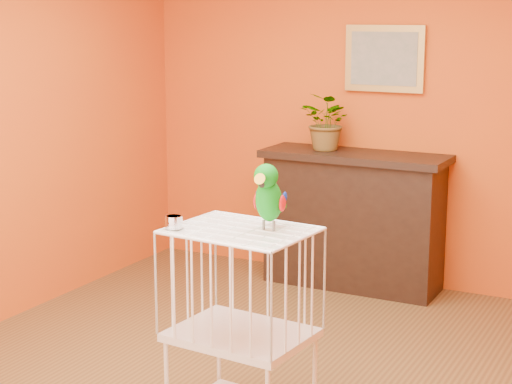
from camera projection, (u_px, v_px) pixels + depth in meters
The scene contains 7 objects.
room_shell at pixel (246, 110), 4.56m from camera, with size 4.50×4.50×4.50m.
console_cabinet at pixel (353, 220), 6.58m from camera, with size 1.42×0.51×1.05m.
potted_plant at pixel (327, 128), 6.52m from camera, with size 0.40×0.44×0.34m, color #26722D.
framed_picture at pixel (384, 59), 6.45m from camera, with size 0.62×0.04×0.50m.
birdcage at pixel (241, 325), 4.34m from camera, with size 0.72×0.57×1.04m.
feed_cup at pixel (174, 222), 4.24m from camera, with size 0.09×0.09×0.06m, color silver.
parrot at pixel (269, 196), 4.19m from camera, with size 0.17×0.30×0.34m.
Camera 1 is at (2.14, -4.01, 2.10)m, focal length 60.00 mm.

